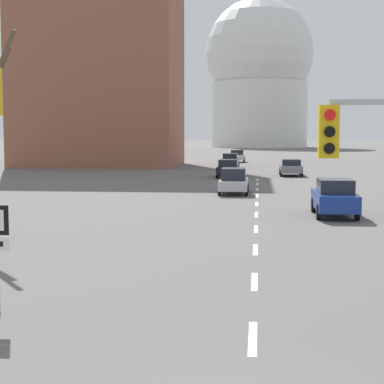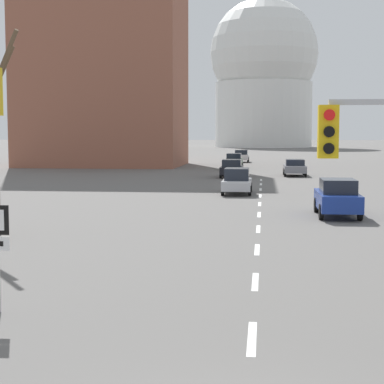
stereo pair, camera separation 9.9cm
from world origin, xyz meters
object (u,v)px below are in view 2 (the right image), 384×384
at_px(sedan_near_left, 237,181).
at_px(sedan_distant_centre, 295,167).
at_px(sedan_near_right, 241,156).
at_px(sedan_mid_centre, 337,197).
at_px(sedan_far_left, 232,168).
at_px(sedan_far_right, 234,161).

relative_size(sedan_near_left, sedan_distant_centre, 0.99).
height_order(sedan_near_right, sedan_mid_centre, sedan_mid_centre).
bearing_deg(sedan_near_right, sedan_mid_centre, -83.59).
distance_m(sedan_near_left, sedan_far_left, 15.19).
bearing_deg(sedan_distant_centre, sedan_mid_centre, -88.85).
bearing_deg(sedan_near_left, sedan_far_left, 94.02).
bearing_deg(sedan_near_right, sedan_far_left, -89.57).
xyz_separation_m(sedan_near_right, sedan_mid_centre, (6.22, -55.35, 0.04)).
bearing_deg(sedan_far_right, sedan_far_left, -88.20).
height_order(sedan_near_right, sedan_far_right, sedan_far_right).
height_order(sedan_mid_centre, sedan_far_left, sedan_mid_centre).
height_order(sedan_far_left, sedan_distant_centre, sedan_far_left).
bearing_deg(sedan_near_left, sedan_mid_centre, -64.74).
distance_m(sedan_near_left, sedan_mid_centre, 11.56).
xyz_separation_m(sedan_near_left, sedan_mid_centre, (4.93, -10.46, 0.07)).
relative_size(sedan_near_left, sedan_far_left, 0.97).
height_order(sedan_near_left, sedan_far_left, sedan_near_left).
height_order(sedan_near_left, sedan_near_right, sedan_near_right).
relative_size(sedan_near_left, sedan_mid_centre, 1.01).
height_order(sedan_mid_centre, sedan_far_right, sedan_mid_centre).
distance_m(sedan_near_left, sedan_near_right, 44.91).
relative_size(sedan_near_right, sedan_distant_centre, 0.90).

